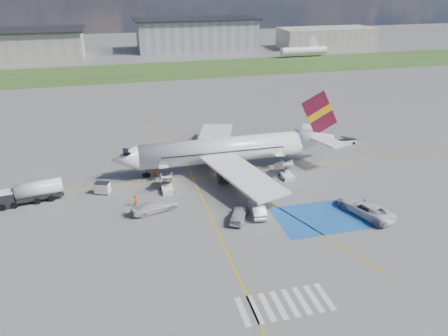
{
  "coord_description": "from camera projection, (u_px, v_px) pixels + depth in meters",
  "views": [
    {
      "loc": [
        -15.62,
        -48.34,
        28.89
      ],
      "look_at": [
        -1.4,
        6.85,
        3.5
      ],
      "focal_mm": 35.0,
      "sensor_mm": 36.0,
      "label": 1
    }
  ],
  "objects": [
    {
      "name": "airliner",
      "position": [
        230.0,
        149.0,
        69.43
      ],
      "size": [
        36.81,
        32.95,
        11.92
      ],
      "color": "white",
      "rests_on": "ground"
    },
    {
      "name": "crosswalk",
      "position": [
        285.0,
        304.0,
        41.74
      ],
      "size": [
        9.0,
        4.0,
        0.01
      ],
      "color": "silver",
      "rests_on": "ground"
    },
    {
      "name": "taxiway_line_main",
      "position": [
        224.0,
        174.0,
        68.69
      ],
      "size": [
        120.0,
        0.2,
        0.01
      ],
      "primitive_type": "cube",
      "color": "gold",
      "rests_on": "ground"
    },
    {
      "name": "van_white_a",
      "position": [
        365.0,
        206.0,
        56.89
      ],
      "size": [
        4.81,
        6.9,
        2.36
      ],
      "primitive_type": "imported",
      "rotation": [
        0.0,
        0.0,
        3.48
      ],
      "color": "silver",
      "rests_on": "ground"
    },
    {
      "name": "crew_fwd",
      "position": [
        135.0,
        201.0,
        59.01
      ],
      "size": [
        0.7,
        0.72,
        1.67
      ],
      "primitive_type": "imported",
      "rotation": [
        0.0,
        0.0,
        0.88
      ],
      "color": "#E15B0B",
      "rests_on": "ground"
    },
    {
      "name": "airstairs_fwd",
      "position": [
        167.0,
        187.0,
        63.36
      ],
      "size": [
        1.9,
        5.2,
        3.6
      ],
      "color": "white",
      "rests_on": "ground"
    },
    {
      "name": "van_white_b",
      "position": [
        155.0,
        205.0,
        57.66
      ],
      "size": [
        5.32,
        3.24,
        1.94
      ],
      "primitive_type": "imported",
      "rotation": [
        0.0,
        0.0,
        1.83
      ],
      "color": "silver",
      "rests_on": "ground"
    },
    {
      "name": "belt_loader",
      "position": [
        343.0,
        142.0,
        80.69
      ],
      "size": [
        5.17,
        2.16,
        1.52
      ],
      "rotation": [
        0.0,
        0.0,
        0.06
      ],
      "color": "white",
      "rests_on": "ground"
    },
    {
      "name": "car_silver_a",
      "position": [
        238.0,
        215.0,
        55.65
      ],
      "size": [
        3.66,
        4.98,
        1.58
      ],
      "primitive_type": "imported",
      "rotation": [
        0.0,
        0.0,
        2.7
      ],
      "color": "#B7B9BE",
      "rests_on": "ground"
    },
    {
      "name": "grass_strip",
      "position": [
        161.0,
        71.0,
        142.11
      ],
      "size": [
        400.0,
        30.0,
        0.01
      ],
      "primitive_type": "cube",
      "color": "#2D4C1E",
      "rests_on": "ground"
    },
    {
      "name": "taxiway_line_cross",
      "position": [
        231.0,
        260.0,
        48.09
      ],
      "size": [
        0.2,
        60.0,
        0.01
      ],
      "primitive_type": "cube",
      "color": "gold",
      "rests_on": "ground"
    },
    {
      "name": "fuel_tanker",
      "position": [
        31.0,
        194.0,
        60.03
      ],
      "size": [
        8.62,
        3.75,
        2.85
      ],
      "rotation": [
        0.0,
        0.0,
        0.18
      ],
      "color": "black",
      "rests_on": "ground"
    },
    {
      "name": "airstairs_aft",
      "position": [
        286.0,
        173.0,
        67.58
      ],
      "size": [
        1.9,
        5.2,
        3.6
      ],
      "color": "white",
      "rests_on": "ground"
    },
    {
      "name": "terminal_centre",
      "position": [
        197.0,
        35.0,
        179.61
      ],
      "size": [
        48.0,
        18.0,
        12.0
      ],
      "primitive_type": "cube",
      "color": "gray",
      "rests_on": "ground"
    },
    {
      "name": "terminal_east",
      "position": [
        326.0,
        38.0,
        186.77
      ],
      "size": [
        40.0,
        16.0,
        8.0
      ],
      "primitive_type": "cube",
      "color": "#A0998A",
      "rests_on": "ground"
    },
    {
      "name": "taxiway_line_diag",
      "position": [
        224.0,
        174.0,
        68.69
      ],
      "size": [
        20.71,
        56.45,
        0.01
      ],
      "primitive_type": "cube",
      "rotation": [
        0.0,
        0.0,
        0.35
      ],
      "color": "gold",
      "rests_on": "ground"
    },
    {
      "name": "gpu_cart",
      "position": [
        103.0,
        189.0,
        62.48
      ],
      "size": [
        2.38,
        1.96,
        1.72
      ],
      "rotation": [
        0.0,
        0.0,
        -0.38
      ],
      "color": "white",
      "rests_on": "ground"
    },
    {
      "name": "staging_box",
      "position": [
        329.0,
        216.0,
        56.82
      ],
      "size": [
        14.0,
        8.0,
        0.01
      ],
      "primitive_type": "cube",
      "color": "#1B54A5",
      "rests_on": "ground"
    },
    {
      "name": "ground",
      "position": [
        247.0,
        211.0,
        58.08
      ],
      "size": [
        400.0,
        400.0,
        0.0
      ],
      "primitive_type": "plane",
      "color": "#60605E",
      "rests_on": "ground"
    },
    {
      "name": "crew_aft",
      "position": [
        264.0,
        185.0,
        63.66
      ],
      "size": [
        0.83,
        0.93,
        1.52
      ],
      "primitive_type": "imported",
      "rotation": [
        0.0,
        0.0,
        2.21
      ],
      "color": "orange",
      "rests_on": "ground"
    },
    {
      "name": "car_silver_b",
      "position": [
        257.0,
        209.0,
        57.01
      ],
      "size": [
        2.16,
        5.05,
        1.62
      ],
      "primitive_type": "imported",
      "rotation": [
        0.0,
        0.0,
        3.05
      ],
      "color": "silver",
      "rests_on": "ground"
    },
    {
      "name": "crew_nose",
      "position": [
        155.0,
        171.0,
        67.65
      ],
      "size": [
        1.03,
        1.12,
        1.87
      ],
      "primitive_type": "imported",
      "rotation": [
        0.0,
        0.0,
        -1.13
      ],
      "color": "orange",
      "rests_on": "ground"
    }
  ]
}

